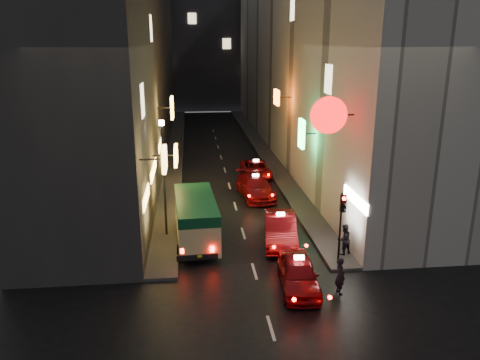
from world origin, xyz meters
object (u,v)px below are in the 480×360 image
object	(u,v)px
traffic_light	(342,214)
taxi_near	(299,271)
pedestrian_crossing	(340,273)
lamp_post	(164,171)
minibus	(196,215)

from	to	relation	value
traffic_light	taxi_near	bearing A→B (deg)	-144.16
pedestrian_crossing	taxi_near	bearing A→B (deg)	62.27
taxi_near	pedestrian_crossing	xyz separation A→B (m)	(1.63, -0.60, 0.13)
taxi_near	lamp_post	size ratio (longest dim) A/B	0.82
minibus	taxi_near	distance (m)	6.82
minibus	traffic_light	bearing A→B (deg)	-28.49
traffic_light	lamp_post	bearing A→B (deg)	151.09
traffic_light	lamp_post	size ratio (longest dim) A/B	0.56
minibus	pedestrian_crossing	size ratio (longest dim) A/B	3.17
taxi_near	minibus	bearing A→B (deg)	129.00
pedestrian_crossing	traffic_light	distance (m)	2.97
traffic_light	minibus	bearing A→B (deg)	151.51
lamp_post	pedestrian_crossing	bearing A→B (deg)	-42.24
pedestrian_crossing	traffic_light	bearing A→B (deg)	-24.77
traffic_light	lamp_post	world-z (taller)	lamp_post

